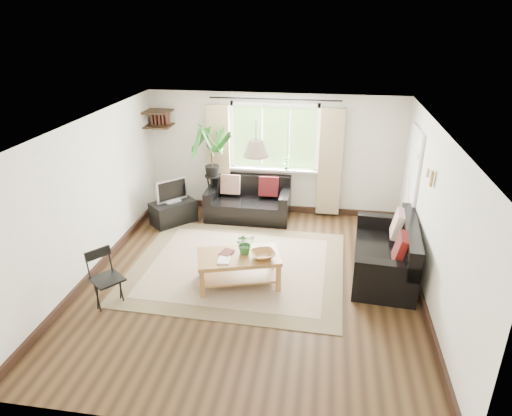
% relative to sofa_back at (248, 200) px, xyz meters
% --- Properties ---
extents(floor, '(5.50, 5.50, 0.00)m').
position_rel_sofa_back_xyz_m(floor, '(0.46, -2.28, -0.38)').
color(floor, black).
rests_on(floor, ground).
extents(ceiling, '(5.50, 5.50, 0.00)m').
position_rel_sofa_back_xyz_m(ceiling, '(0.46, -2.28, 2.02)').
color(ceiling, white).
rests_on(ceiling, floor).
extents(wall_back, '(5.00, 0.02, 2.40)m').
position_rel_sofa_back_xyz_m(wall_back, '(0.46, 0.47, 0.82)').
color(wall_back, silver).
rests_on(wall_back, floor).
extents(wall_front, '(5.00, 0.02, 2.40)m').
position_rel_sofa_back_xyz_m(wall_front, '(0.46, -5.03, 0.82)').
color(wall_front, silver).
rests_on(wall_front, floor).
extents(wall_left, '(0.02, 5.50, 2.40)m').
position_rel_sofa_back_xyz_m(wall_left, '(-2.04, -2.28, 0.82)').
color(wall_left, silver).
rests_on(wall_left, floor).
extents(wall_right, '(0.02, 5.50, 2.40)m').
position_rel_sofa_back_xyz_m(wall_right, '(2.96, -2.28, 0.82)').
color(wall_right, silver).
rests_on(wall_right, floor).
extents(rug, '(3.44, 2.97, 0.02)m').
position_rel_sofa_back_xyz_m(rug, '(0.16, -1.91, -0.37)').
color(rug, beige).
rests_on(rug, floor).
extents(window, '(2.50, 0.16, 2.16)m').
position_rel_sofa_back_xyz_m(window, '(0.46, 0.43, 1.17)').
color(window, white).
rests_on(window, wall_back).
extents(door, '(0.06, 0.96, 2.06)m').
position_rel_sofa_back_xyz_m(door, '(2.93, -0.58, 0.62)').
color(door, silver).
rests_on(door, wall_right).
extents(corner_shelf, '(0.50, 0.50, 0.34)m').
position_rel_sofa_back_xyz_m(corner_shelf, '(-1.79, 0.22, 1.51)').
color(corner_shelf, black).
rests_on(corner_shelf, wall_back).
extents(pendant_lamp, '(0.36, 0.36, 0.54)m').
position_rel_sofa_back_xyz_m(pendant_lamp, '(0.46, -1.88, 1.67)').
color(pendant_lamp, beige).
rests_on(pendant_lamp, ceiling).
extents(wall_sconce, '(0.12, 0.12, 0.28)m').
position_rel_sofa_back_xyz_m(wall_sconce, '(2.89, -1.98, 1.36)').
color(wall_sconce, beige).
rests_on(wall_sconce, wall_right).
extents(sofa_back, '(1.63, 0.82, 0.77)m').
position_rel_sofa_back_xyz_m(sofa_back, '(0.00, 0.00, 0.00)').
color(sofa_back, black).
rests_on(sofa_back, floor).
extents(sofa_right, '(1.84, 1.02, 0.84)m').
position_rel_sofa_back_xyz_m(sofa_right, '(2.45, -1.75, 0.04)').
color(sofa_right, black).
rests_on(sofa_right, floor).
extents(coffee_table, '(1.35, 0.98, 0.49)m').
position_rel_sofa_back_xyz_m(coffee_table, '(0.27, -2.40, -0.14)').
color(coffee_table, brown).
rests_on(coffee_table, floor).
extents(table_plant, '(0.38, 0.36, 0.32)m').
position_rel_sofa_back_xyz_m(table_plant, '(0.36, -2.31, 0.27)').
color(table_plant, '#2E6C2B').
rests_on(table_plant, coffee_table).
extents(bowl, '(0.47, 0.47, 0.09)m').
position_rel_sofa_back_xyz_m(bowl, '(0.64, -2.40, 0.16)').
color(bowl, '#9A6635').
rests_on(bowl, coffee_table).
extents(book_a, '(0.20, 0.25, 0.02)m').
position_rel_sofa_back_xyz_m(book_a, '(0.01, -2.59, 0.12)').
color(book_a, white).
rests_on(book_a, coffee_table).
extents(book_b, '(0.23, 0.27, 0.02)m').
position_rel_sofa_back_xyz_m(book_b, '(0.00, -2.34, 0.12)').
color(book_b, '#542521').
rests_on(book_b, coffee_table).
extents(tv_stand, '(0.90, 0.92, 0.44)m').
position_rel_sofa_back_xyz_m(tv_stand, '(-1.40, -0.45, -0.16)').
color(tv_stand, black).
rests_on(tv_stand, floor).
extents(tv, '(0.58, 0.61, 0.49)m').
position_rel_sofa_back_xyz_m(tv, '(-1.40, -0.45, 0.30)').
color(tv, '#A5A5AA').
rests_on(tv, tv_stand).
extents(palm_stand, '(0.85, 0.85, 1.83)m').
position_rel_sofa_back_xyz_m(palm_stand, '(-0.71, 0.05, 0.53)').
color(palm_stand, black).
rests_on(palm_stand, floor).
extents(folding_chair, '(0.59, 0.59, 0.82)m').
position_rel_sofa_back_xyz_m(folding_chair, '(-1.41, -3.21, 0.02)').
color(folding_chair, black).
rests_on(folding_chair, floor).
extents(sill_plant, '(0.14, 0.10, 0.27)m').
position_rel_sofa_back_xyz_m(sill_plant, '(0.71, 0.35, 0.68)').
color(sill_plant, '#2D6023').
rests_on(sill_plant, window).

